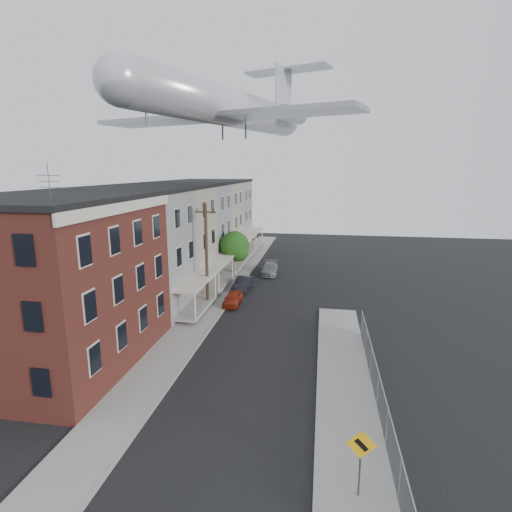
{
  "coord_description": "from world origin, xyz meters",
  "views": [
    {
      "loc": [
        3.96,
        -13.81,
        11.76
      ],
      "look_at": [
        0.07,
        9.47,
        6.62
      ],
      "focal_mm": 28.0,
      "sensor_mm": 36.0,
      "label": 1
    }
  ],
  "objects_px": {
    "utility_pole": "(207,255)",
    "street_tree": "(236,247)",
    "warning_sign": "(361,453)",
    "airplane": "(231,107)",
    "car_near": "(233,299)",
    "car_mid": "(243,284)",
    "car_far": "(270,269)"
  },
  "relations": [
    {
      "from": "utility_pole",
      "to": "street_tree",
      "type": "bearing_deg",
      "value": 88.11
    },
    {
      "from": "warning_sign",
      "to": "street_tree",
      "type": "relative_size",
      "value": 0.54
    },
    {
      "from": "street_tree",
      "to": "airplane",
      "type": "relative_size",
      "value": 0.17
    },
    {
      "from": "warning_sign",
      "to": "street_tree",
      "type": "distance_m",
      "value": 30.96
    },
    {
      "from": "street_tree",
      "to": "car_near",
      "type": "relative_size",
      "value": 1.51
    },
    {
      "from": "street_tree",
      "to": "airplane",
      "type": "bearing_deg",
      "value": -82.24
    },
    {
      "from": "street_tree",
      "to": "car_near",
      "type": "bearing_deg",
      "value": -79.37
    },
    {
      "from": "car_mid",
      "to": "car_far",
      "type": "distance_m",
      "value": 6.79
    },
    {
      "from": "utility_pole",
      "to": "airplane",
      "type": "bearing_deg",
      "value": 84.06
    },
    {
      "from": "car_near",
      "to": "car_far",
      "type": "xyz_separation_m",
      "value": [
        1.8,
        11.05,
        0.05
      ]
    },
    {
      "from": "utility_pole",
      "to": "car_far",
      "type": "xyz_separation_m",
      "value": [
        3.8,
        12.06,
        -4.03
      ]
    },
    {
      "from": "warning_sign",
      "to": "utility_pole",
      "type": "relative_size",
      "value": 0.31
    },
    {
      "from": "car_far",
      "to": "car_mid",
      "type": "bearing_deg",
      "value": -107.81
    },
    {
      "from": "warning_sign",
      "to": "car_near",
      "type": "xyz_separation_m",
      "value": [
        -9.2,
        20.04,
        -1.29
      ]
    },
    {
      "from": "utility_pole",
      "to": "warning_sign",
      "type": "bearing_deg",
      "value": -59.52
    },
    {
      "from": "utility_pole",
      "to": "car_near",
      "type": "bearing_deg",
      "value": 26.81
    },
    {
      "from": "street_tree",
      "to": "car_far",
      "type": "distance_m",
      "value": 4.95
    },
    {
      "from": "car_near",
      "to": "car_far",
      "type": "distance_m",
      "value": 11.19
    },
    {
      "from": "airplane",
      "to": "street_tree",
      "type": "bearing_deg",
      "value": 97.76
    },
    {
      "from": "utility_pole",
      "to": "airplane",
      "type": "distance_m",
      "value": 14.59
    },
    {
      "from": "street_tree",
      "to": "car_mid",
      "type": "height_order",
      "value": "street_tree"
    },
    {
      "from": "warning_sign",
      "to": "airplane",
      "type": "bearing_deg",
      "value": 111.93
    },
    {
      "from": "street_tree",
      "to": "airplane",
      "type": "xyz_separation_m",
      "value": [
        0.4,
        -2.94,
        14.01
      ]
    },
    {
      "from": "airplane",
      "to": "car_far",
      "type": "bearing_deg",
      "value": 58.78
    },
    {
      "from": "street_tree",
      "to": "car_far",
      "type": "xyz_separation_m",
      "value": [
        3.47,
        2.13,
        -2.81
      ]
    },
    {
      "from": "car_near",
      "to": "car_mid",
      "type": "distance_m",
      "value": 4.5
    },
    {
      "from": "warning_sign",
      "to": "car_mid",
      "type": "height_order",
      "value": "warning_sign"
    },
    {
      "from": "utility_pole",
      "to": "car_mid",
      "type": "xyz_separation_m",
      "value": [
        2.0,
        5.51,
        -4.03
      ]
    },
    {
      "from": "street_tree",
      "to": "airplane",
      "type": "height_order",
      "value": "airplane"
    },
    {
      "from": "warning_sign",
      "to": "car_near",
      "type": "distance_m",
      "value": 22.09
    },
    {
      "from": "car_mid",
      "to": "airplane",
      "type": "distance_m",
      "value": 16.93
    },
    {
      "from": "car_far",
      "to": "airplane",
      "type": "distance_m",
      "value": 17.84
    }
  ]
}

